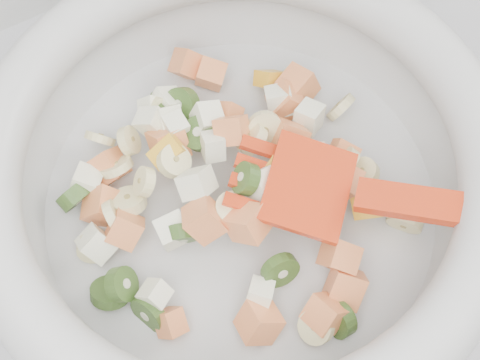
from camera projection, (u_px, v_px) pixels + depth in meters
counter at (328, 308)px, 0.94m from camera, size 2.00×0.60×0.90m
mixing_bowl at (240, 174)px, 0.47m from camera, size 0.40×0.41×0.12m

